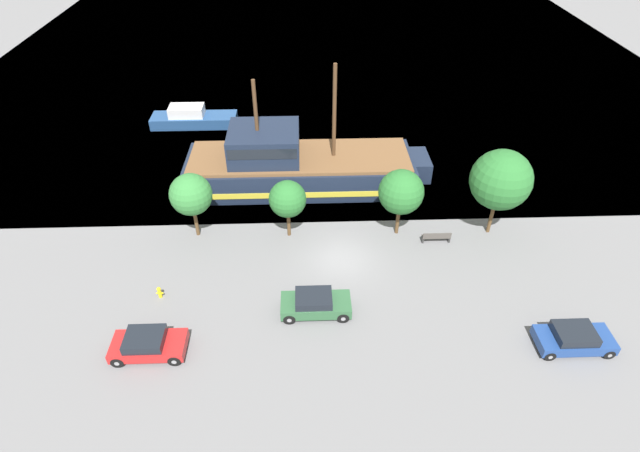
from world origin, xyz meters
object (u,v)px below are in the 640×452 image
object	(u,v)px
pirate_ship	(295,165)
parked_car_curb_front	(148,344)
bench_promenade_east	(436,237)
parked_car_curb_rear	(574,338)
fire_hydrant	(159,292)
parked_car_curb_mid	(315,304)
moored_boat_dockside	(193,118)

from	to	relation	value
pirate_ship	parked_car_curb_front	bearing A→B (deg)	-115.31
parked_car_curb_front	bench_promenade_east	distance (m)	19.09
parked_car_curb_front	parked_car_curb_rear	xyz separation A→B (m)	(22.38, -0.38, -0.02)
parked_car_curb_rear	bench_promenade_east	world-z (taller)	parked_car_curb_rear
parked_car_curb_rear	fire_hydrant	size ratio (longest dim) A/B	5.18
pirate_ship	fire_hydrant	world-z (taller)	pirate_ship
parked_car_curb_front	parked_car_curb_mid	xyz separation A→B (m)	(8.80, 2.55, 0.02)
parked_car_curb_rear	bench_promenade_east	xyz separation A→B (m)	(-5.31, 8.94, -0.20)
pirate_ship	parked_car_curb_rear	xyz separation A→B (m)	(14.73, -16.57, -1.02)
parked_car_curb_front	bench_promenade_east	world-z (taller)	parked_car_curb_front
parked_car_curb_rear	fire_hydrant	distance (m)	23.15
parked_car_curb_mid	parked_car_curb_rear	bearing A→B (deg)	-12.17
parked_car_curb_mid	parked_car_curb_front	bearing A→B (deg)	-163.86
parked_car_curb_front	fire_hydrant	size ratio (longest dim) A/B	5.02
pirate_ship	parked_car_curb_mid	xyz separation A→B (m)	(1.15, -13.64, -0.98)
fire_hydrant	parked_car_curb_mid	bearing A→B (deg)	-9.47
parked_car_curb_mid	fire_hydrant	xyz separation A→B (m)	(-9.14, 1.52, -0.27)
parked_car_curb_mid	parked_car_curb_rear	world-z (taller)	parked_car_curb_mid
parked_car_curb_front	fire_hydrant	distance (m)	4.09
moored_boat_dockside	fire_hydrant	distance (m)	22.75
pirate_ship	fire_hydrant	bearing A→B (deg)	-123.42
fire_hydrant	bench_promenade_east	size ratio (longest dim) A/B	0.40
moored_boat_dockside	fire_hydrant	xyz separation A→B (m)	(1.77, -22.68, -0.30)
pirate_ship	fire_hydrant	xyz separation A→B (m)	(-7.99, -12.11, -1.25)
fire_hydrant	parked_car_curb_front	bearing A→B (deg)	-85.25
pirate_ship	moored_boat_dockside	distance (m)	14.41
moored_boat_dockside	parked_car_curb_rear	bearing A→B (deg)	-47.93
pirate_ship	bench_promenade_east	xyz separation A→B (m)	(9.41, -7.63, -1.22)
fire_hydrant	bench_promenade_east	xyz separation A→B (m)	(17.40, 4.49, 0.03)
parked_car_curb_front	fire_hydrant	xyz separation A→B (m)	(-0.34, 4.07, -0.25)
bench_promenade_east	fire_hydrant	bearing A→B (deg)	-165.54
fire_hydrant	bench_promenade_east	bearing A→B (deg)	14.46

